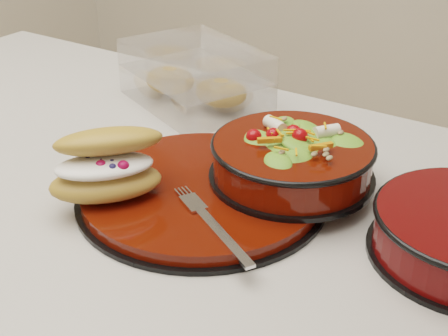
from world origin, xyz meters
The scene contains 5 objects.
dinner_plate centered at (0.15, -0.01, 0.91)m, with size 0.31×0.31×0.02m.
salad_bowl centered at (0.24, 0.07, 0.95)m, with size 0.21×0.21×0.09m.
croissant centered at (0.07, -0.09, 0.96)m, with size 0.14×0.16×0.08m.
fork centered at (0.22, -0.08, 0.92)m, with size 0.14×0.09×0.00m.
pastry_box centered at (-0.04, 0.24, 0.95)m, with size 0.28×0.25×0.09m.
Camera 1 is at (0.54, -0.55, 1.31)m, focal length 50.00 mm.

